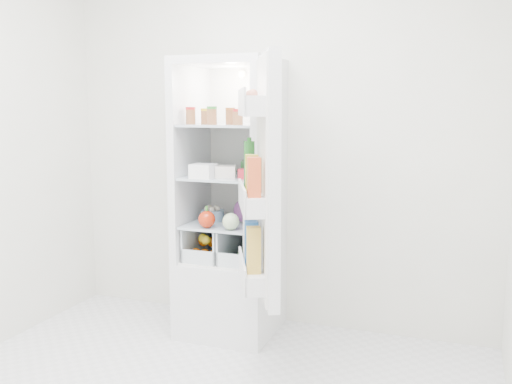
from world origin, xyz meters
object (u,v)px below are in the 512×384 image
at_px(refrigerator, 233,233).
at_px(fridge_door, 263,184).
at_px(red_cabbage, 246,211).
at_px(mushroom_bowl, 212,215).

relative_size(refrigerator, fridge_door, 1.38).
xyz_separation_m(red_cabbage, fridge_door, (0.32, -0.57, 0.27)).
relative_size(mushroom_bowl, fridge_door, 0.12).
height_order(red_cabbage, fridge_door, fridge_door).
distance_m(mushroom_bowl, fridge_door, 0.84).
height_order(refrigerator, mushroom_bowl, refrigerator).
distance_m(refrigerator, red_cabbage, 0.20).
bearing_deg(fridge_door, mushroom_bowl, 19.82).
bearing_deg(fridge_door, red_cabbage, 4.25).
relative_size(refrigerator, red_cabbage, 11.32).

